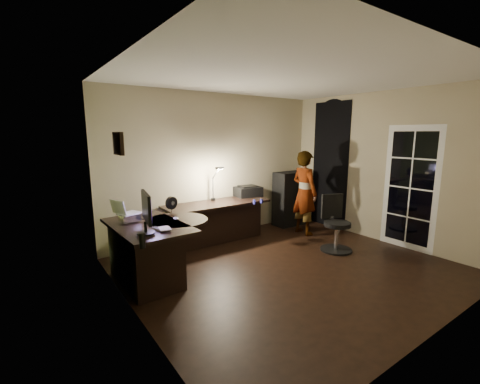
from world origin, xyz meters
TOP-DOWN VIEW (x-y plane):
  - floor at (0.00, 0.00)m, footprint 4.50×4.00m
  - ceiling at (0.00, 0.00)m, footprint 4.50×4.00m
  - wall_back at (0.00, 2.00)m, footprint 4.50×0.01m
  - wall_front at (0.00, -2.00)m, footprint 4.50×0.01m
  - wall_left at (-2.25, 0.00)m, footprint 0.01×4.00m
  - wall_right at (2.25, 0.00)m, footprint 0.01×4.00m
  - green_wall_overlay at (-2.24, 0.00)m, footprint 0.00×4.00m
  - arched_doorway at (2.24, 1.15)m, footprint 0.01×0.90m
  - french_door at (2.24, -0.55)m, footprint 0.02×0.92m
  - framed_picture at (-2.22, 0.45)m, footprint 0.04×0.30m
  - desk_left at (-1.83, 0.78)m, footprint 0.89×1.39m
  - desk_right at (-0.25, 1.63)m, footprint 1.95×0.69m
  - cabinet at (1.65, 1.67)m, footprint 0.77×0.39m
  - laptop_stand at (-1.99, 1.01)m, footprint 0.25×0.21m
  - laptop at (-1.99, 1.01)m, footprint 0.37×0.36m
  - monitor at (-2.00, 0.35)m, footprint 0.21×0.54m
  - mouse at (-1.46, 0.72)m, footprint 0.09×0.11m
  - phone at (-1.82, 0.47)m, footprint 0.12×0.16m
  - pen at (-1.84, 1.00)m, footprint 0.10×0.12m
  - speaker at (-2.19, -0.11)m, footprint 0.08×0.08m
  - notepad at (-1.75, 0.40)m, footprint 0.16×0.21m
  - desk_fan at (-1.29, 1.25)m, footprint 0.22×0.16m
  - headphones at (0.33, 1.17)m, footprint 0.22×0.15m
  - printer at (0.58, 1.81)m, footprint 0.55×0.45m
  - desk_lamp at (-0.21, 1.83)m, footprint 0.19×0.33m
  - office_chair at (1.15, 0.05)m, footprint 0.68×0.68m
  - person at (1.40, 1.05)m, footprint 0.41×0.60m

SIDE VIEW (x-z plane):
  - floor at x=0.00m, z-range -0.01..0.00m
  - desk_right at x=-0.25m, z-range 0.00..0.73m
  - desk_left at x=-1.83m, z-range 0.00..0.79m
  - office_chair at x=1.15m, z-range 0.00..0.94m
  - cabinet at x=1.65m, z-range 0.00..1.15m
  - headphones at x=0.33m, z-range 0.72..0.82m
  - phone at x=-1.82m, z-range 0.81..0.82m
  - notepad at x=-1.75m, z-range 0.81..0.82m
  - pen at x=-1.84m, z-range 0.81..0.82m
  - person at x=1.40m, z-range 0.00..1.64m
  - mouse at x=-1.46m, z-range 0.81..0.84m
  - printer at x=0.58m, z-range 0.72..0.94m
  - laptop_stand at x=-1.99m, z-range 0.81..0.90m
  - desk_fan at x=-1.29m, z-range 0.72..1.02m
  - speaker at x=-2.19m, z-range 0.81..0.97m
  - monitor at x=-2.00m, z-range 0.81..1.16m
  - laptop at x=-1.99m, z-range 0.90..1.10m
  - french_door at x=2.24m, z-range 0.00..2.10m
  - desk_lamp at x=-0.21m, z-range 0.72..1.42m
  - arched_doorway at x=2.24m, z-range 0.00..2.60m
  - wall_back at x=0.00m, z-range 0.00..2.70m
  - wall_front at x=0.00m, z-range 0.00..2.70m
  - wall_left at x=-2.25m, z-range 0.00..2.70m
  - wall_right at x=2.25m, z-range 0.00..2.70m
  - green_wall_overlay at x=-2.24m, z-range 0.00..2.70m
  - framed_picture at x=-2.22m, z-range 1.73..1.98m
  - ceiling at x=0.00m, z-range 2.70..2.71m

